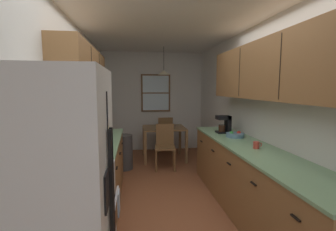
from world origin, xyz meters
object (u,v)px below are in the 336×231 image
storage_canister (89,145)px  coffee_maker (225,124)px  microwave_over_range (59,88)px  fruit_bowl (235,135)px  dining_chair_near (165,144)px  table_serving_bowl (167,126)px  mug_by_coffeemaker (256,145)px  stove_range (79,216)px  dining_chair_far (165,133)px  trash_bin (124,152)px  dining_table (164,132)px  refrigerator (55,210)px

storage_canister → coffee_maker: (2.00, 0.96, 0.06)m
microwave_over_range → fruit_bowl: microwave_over_range is taller
dining_chair_near → table_serving_bowl: bearing=79.6°
mug_by_coffeemaker → table_serving_bowl: size_ratio=0.60×
stove_range → dining_chair_near: size_ratio=1.22×
stove_range → dining_chair_far: (1.28, 3.83, 0.03)m
coffee_maker → fruit_bowl: (0.03, -0.35, -0.11)m
microwave_over_range → dining_chair_far: microwave_over_range is taller
trash_bin → dining_chair_near: bearing=-3.6°
stove_range → dining_table: size_ratio=1.16×
stove_range → trash_bin: 2.66m
mug_by_coffeemaker → fruit_bowl: (0.02, 0.70, -0.01)m
microwave_over_range → dining_chair_far: (1.39, 3.83, -1.14)m
trash_bin → table_serving_bowl: table_serving_bowl is taller
mug_by_coffeemaker → table_serving_bowl: bearing=106.4°
dining_chair_far → mug_by_coffeemaker: 3.41m
mug_by_coffeemaker → coffee_maker: bearing=90.5°
microwave_over_range → table_serving_bowl: bearing=67.0°
coffee_maker → dining_chair_far: bearing=107.8°
stove_range → table_serving_bowl: stove_range is taller
dining_chair_near → mug_by_coffeemaker: bearing=-66.8°
microwave_over_range → coffee_maker: size_ratio=2.23×
stove_range → table_serving_bowl: 3.41m
dining_chair_near → trash_bin: bearing=176.4°
dining_table → dining_chair_near: bearing=-94.8°
fruit_bowl → dining_chair_far: bearing=106.1°
fruit_bowl → table_serving_bowl: size_ratio=1.46×
dining_chair_far → trash_bin: bearing=-129.5°
mug_by_coffeemaker → dining_chair_near: bearing=113.2°
trash_bin → storage_canister: 2.14m
dining_table → table_serving_bowl: table_serving_bowl is taller
table_serving_bowl → dining_chair_near: bearing=-100.4°
storage_canister → dining_chair_far: bearing=68.2°
mug_by_coffeemaker → dining_table: bearing=107.2°
dining_chair_near → dining_chair_far: (0.15, 1.24, 0.00)m
stove_range → storage_canister: bearing=90.5°
mug_by_coffeemaker → table_serving_bowl: (-0.77, 2.63, -0.17)m
refrigerator → storage_canister: size_ratio=9.75×
microwave_over_range → trash_bin: size_ratio=0.91×
stove_range → microwave_over_range: bearing=180.0°
dining_chair_near → fruit_bowl: fruit_bowl is taller
storage_canister → trash_bin: bearing=81.5°
coffee_maker → microwave_over_range: bearing=-143.2°
storage_canister → table_serving_bowl: size_ratio=0.98×
dining_chair_near → mug_by_coffeemaker: mug_by_coffeemaker is taller
mug_by_coffeemaker → refrigerator: bearing=-148.3°
dining_chair_near → storage_canister: storage_canister is taller
coffee_maker → mug_by_coffeemaker: size_ratio=2.56×
dining_chair_near → storage_canister: (-1.13, -1.97, 0.49)m
storage_canister → fruit_bowl: (2.03, 0.61, -0.06)m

